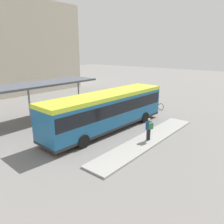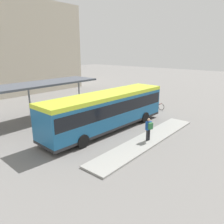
{
  "view_description": "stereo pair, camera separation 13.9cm",
  "coord_description": "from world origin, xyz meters",
  "views": [
    {
      "loc": [
        -12.84,
        -11.14,
        6.38
      ],
      "look_at": [
        0.59,
        0.0,
        1.38
      ],
      "focal_mm": 35.0,
      "sensor_mm": 36.0,
      "label": 1
    },
    {
      "loc": [
        -12.75,
        -11.25,
        6.38
      ],
      "look_at": [
        0.59,
        0.0,
        1.38
      ],
      "focal_mm": 35.0,
      "sensor_mm": 36.0,
      "label": 2
    }
  ],
  "objects": [
    {
      "name": "ground_plane",
      "position": [
        0.0,
        0.0,
        0.0
      ],
      "size": [
        120.0,
        120.0,
        0.0
      ],
      "primitive_type": "plane",
      "color": "slate"
    },
    {
      "name": "curb_island",
      "position": [
        0.18,
        -3.75,
        0.06
      ],
      "size": [
        11.58,
        1.8,
        0.12
      ],
      "color": "#9E9E99",
      "rests_on": "ground_plane"
    },
    {
      "name": "city_bus",
      "position": [
        0.01,
        -0.0,
        1.8
      ],
      "size": [
        11.88,
        3.06,
        3.07
      ],
      "rotation": [
        0.0,
        0.0,
        -0.04
      ],
      "color": "#1E6093",
      "rests_on": "ground_plane"
    },
    {
      "name": "pedestrian_waiting",
      "position": [
        -0.01,
        -3.91,
        1.06
      ],
      "size": [
        0.46,
        0.5,
        1.64
      ],
      "rotation": [
        0.0,
        0.0,
        1.26
      ],
      "color": "#232328",
      "rests_on": "curb_island"
    },
    {
      "name": "bicycle_red",
      "position": [
        8.39,
        -0.0,
        0.38
      ],
      "size": [
        0.48,
        1.73,
        0.75
      ],
      "rotation": [
        0.0,
        0.0,
        -1.65
      ],
      "color": "black",
      "rests_on": "ground_plane"
    },
    {
      "name": "bicycle_blue",
      "position": [
        8.18,
        0.83,
        0.35
      ],
      "size": [
        0.48,
        1.61,
        0.7
      ],
      "rotation": [
        0.0,
        0.0,
        -1.48
      ],
      "color": "black",
      "rests_on": "ground_plane"
    },
    {
      "name": "bicycle_white",
      "position": [
        8.41,
        1.66,
        0.38
      ],
      "size": [
        0.48,
        1.73,
        0.75
      ],
      "rotation": [
        0.0,
        0.0,
        1.73
      ],
      "color": "black",
      "rests_on": "ground_plane"
    },
    {
      "name": "station_shelter",
      "position": [
        -2.89,
        6.81,
        3.28
      ],
      "size": [
        13.89,
        3.36,
        3.42
      ],
      "color": "#4C515B",
      "rests_on": "ground_plane"
    },
    {
      "name": "potted_planter_near_shelter",
      "position": [
        -1.18,
        4.05,
        0.79
      ],
      "size": [
        1.02,
        1.02,
        1.52
      ],
      "color": "slate",
      "rests_on": "ground_plane"
    }
  ]
}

